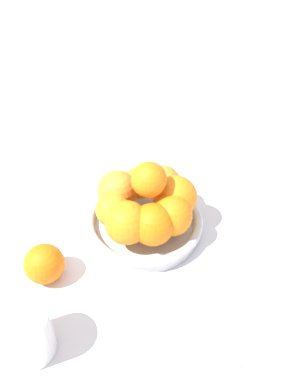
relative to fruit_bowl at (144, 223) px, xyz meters
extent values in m
plane|color=silver|center=(0.00, 0.00, -0.02)|extent=(4.00, 4.00, 0.00)
cylinder|color=silver|center=(0.00, 0.00, -0.01)|extent=(0.22, 0.22, 0.02)
torus|color=silver|center=(0.00, 0.00, 0.01)|extent=(0.23, 0.23, 0.02)
sphere|color=orange|center=(0.02, 0.06, 0.06)|extent=(0.08, 0.08, 0.08)
sphere|color=orange|center=(-0.03, 0.06, 0.05)|extent=(0.07, 0.07, 0.07)
sphere|color=orange|center=(-0.06, 0.02, 0.06)|extent=(0.08, 0.08, 0.08)
sphere|color=orange|center=(-0.05, -0.03, 0.05)|extent=(0.07, 0.07, 0.07)
sphere|color=orange|center=(-0.02, -0.06, 0.06)|extent=(0.08, 0.08, 0.08)
sphere|color=orange|center=(0.03, -0.05, 0.06)|extent=(0.08, 0.08, 0.08)
sphere|color=orange|center=(0.06, -0.02, 0.06)|extent=(0.08, 0.08, 0.08)
sphere|color=orange|center=(0.06, 0.02, 0.06)|extent=(0.08, 0.08, 0.08)
sphere|color=orange|center=(0.01, 0.00, 0.11)|extent=(0.07, 0.07, 0.07)
sphere|color=orange|center=(-0.14, -0.15, 0.02)|extent=(0.07, 0.07, 0.07)
cylinder|color=white|center=(-0.11, -0.28, 0.03)|extent=(0.08, 0.08, 0.09)
cube|color=white|center=(0.13, -0.23, -0.01)|extent=(0.14, 0.14, 0.01)
camera|label=1|loc=(0.11, -0.51, 0.54)|focal=35.00mm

